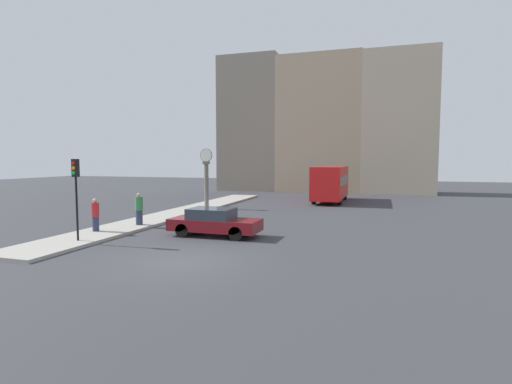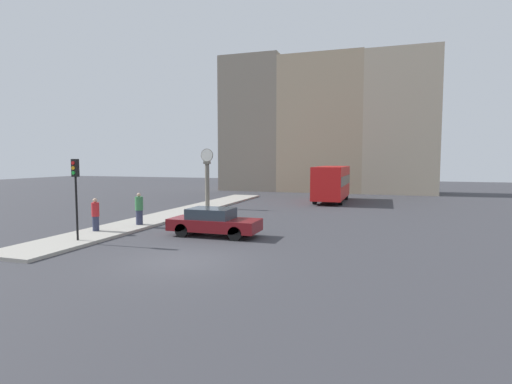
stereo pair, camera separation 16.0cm
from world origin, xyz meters
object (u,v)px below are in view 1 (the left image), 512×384
object	(u,v)px
sedan_car	(214,222)
street_clock	(206,178)
traffic_light_near	(76,182)
bus_distant	(330,182)
pedestrian_green_hoodie	(139,209)
pedestrian_red_top	(95,215)

from	to	relation	value
sedan_car	street_clock	distance (m)	10.91
traffic_light_near	street_clock	bearing A→B (deg)	89.75
bus_distant	pedestrian_green_hoodie	world-z (taller)	bus_distant
pedestrian_red_top	pedestrian_green_hoodie	size ratio (longest dim) A/B	0.94
traffic_light_near	pedestrian_green_hoodie	world-z (taller)	traffic_light_near
sedan_car	pedestrian_green_hoodie	xyz separation A→B (m)	(-4.83, 1.08, 0.30)
sedan_car	traffic_light_near	bearing A→B (deg)	-145.59
sedan_car	street_clock	size ratio (longest dim) A/B	1.00
bus_distant	street_clock	bearing A→B (deg)	-136.86
sedan_car	bus_distant	distance (m)	17.57
sedan_car	pedestrian_green_hoodie	distance (m)	4.96
bus_distant	pedestrian_red_top	size ratio (longest dim) A/B	4.67
sedan_car	traffic_light_near	xyz separation A→B (m)	(-4.90, -3.36, 1.98)
pedestrian_red_top	pedestrian_green_hoodie	bearing A→B (deg)	68.88
bus_distant	pedestrian_red_top	bearing A→B (deg)	-115.93
sedan_car	traffic_light_near	size ratio (longest dim) A/B	1.22
pedestrian_red_top	bus_distant	bearing A→B (deg)	64.07
pedestrian_green_hoodie	pedestrian_red_top	bearing A→B (deg)	-111.12
sedan_car	street_clock	bearing A→B (deg)	116.67
sedan_car	traffic_light_near	world-z (taller)	traffic_light_near
sedan_car	pedestrian_red_top	xyz separation A→B (m)	(-5.72, -1.23, 0.26)
bus_distant	pedestrian_green_hoodie	size ratio (longest dim) A/B	4.39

